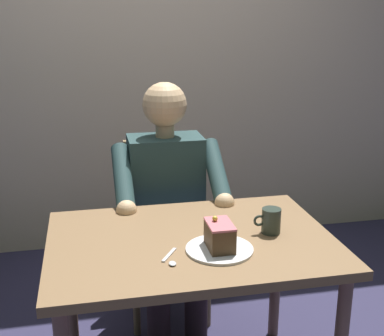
# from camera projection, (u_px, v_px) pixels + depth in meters

# --- Properties ---
(cafe_rear_panel) EXTENTS (6.40, 0.12, 3.00)m
(cafe_rear_panel) POSITION_uv_depth(u_px,v_px,m) (140.00, 19.00, 3.23)
(cafe_rear_panel) COLOR beige
(cafe_rear_panel) RESTS_ON ground
(dining_table) EXTENTS (1.09, 0.76, 0.72)m
(dining_table) POSITION_uv_depth(u_px,v_px,m) (191.00, 258.00, 1.98)
(dining_table) COLOR brown
(dining_table) RESTS_ON ground
(chair) EXTENTS (0.42, 0.42, 0.91)m
(chair) POSITION_uv_depth(u_px,v_px,m) (164.00, 219.00, 2.69)
(chair) COLOR olive
(chair) RESTS_ON ground
(seated_person) EXTENTS (0.53, 0.58, 1.23)m
(seated_person) POSITION_uv_depth(u_px,v_px,m) (169.00, 205.00, 2.48)
(seated_person) COLOR #274041
(seated_person) RESTS_ON ground
(dessert_plate) EXTENTS (0.25, 0.25, 0.01)m
(dessert_plate) POSITION_uv_depth(u_px,v_px,m) (219.00, 249.00, 1.85)
(dessert_plate) COLOR white
(dessert_plate) RESTS_ON dining_table
(cake_slice) EXTENTS (0.09, 0.14, 0.12)m
(cake_slice) POSITION_uv_depth(u_px,v_px,m) (220.00, 235.00, 1.84)
(cake_slice) COLOR #513822
(cake_slice) RESTS_ON dessert_plate
(coffee_cup) EXTENTS (0.11, 0.07, 0.10)m
(coffee_cup) POSITION_uv_depth(u_px,v_px,m) (271.00, 220.00, 1.99)
(coffee_cup) COLOR #2B362E
(coffee_cup) RESTS_ON dining_table
(dessert_spoon) EXTENTS (0.07, 0.14, 0.01)m
(dessert_spoon) POSITION_uv_depth(u_px,v_px,m) (171.00, 259.00, 1.78)
(dessert_spoon) COLOR silver
(dessert_spoon) RESTS_ON dining_table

